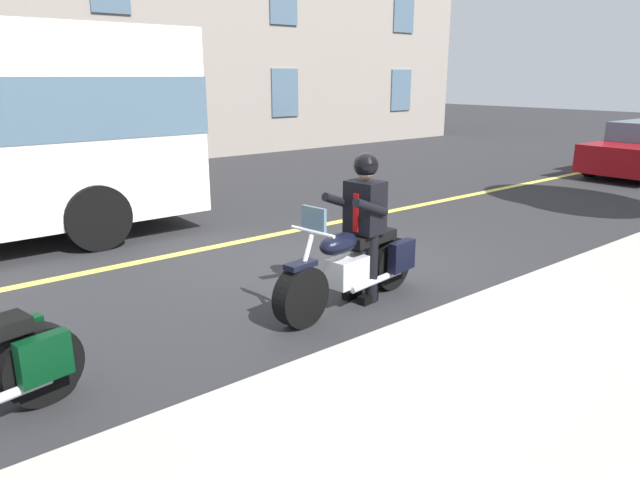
% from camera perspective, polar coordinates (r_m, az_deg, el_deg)
% --- Properties ---
extents(ground_plane, '(80.00, 80.00, 0.00)m').
position_cam_1_polar(ground_plane, '(8.09, 2.58, -2.62)').
color(ground_plane, '#28282B').
extents(lane_center_stripe, '(60.00, 0.16, 0.01)m').
position_cam_1_polar(lane_center_stripe, '(9.61, -5.36, 0.35)').
color(lane_center_stripe, '#E5DB4C').
rests_on(lane_center_stripe, ground_plane).
extents(motorcycle_main, '(2.22, 0.79, 1.26)m').
position_cam_1_polar(motorcycle_main, '(6.66, 3.25, -2.64)').
color(motorcycle_main, black).
rests_on(motorcycle_main, ground_plane).
extents(rider_main, '(0.68, 0.61, 1.74)m').
position_cam_1_polar(rider_main, '(6.64, 4.36, 2.53)').
color(rider_main, black).
rests_on(rider_main, ground_plane).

